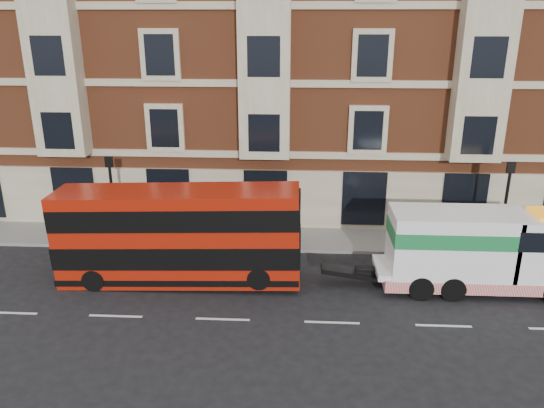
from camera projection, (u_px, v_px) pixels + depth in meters
The scene contains 7 objects.
ground at pixel (223, 319), 19.46m from camera, with size 120.00×120.00×0.00m, color black.
sidewalk at pixel (244, 238), 26.49m from camera, with size 90.00×3.00×0.15m, color slate.
victorian_terrace at pixel (263, 25), 30.21m from camera, with size 45.00×12.00×20.40m.
lamp_post_west at pixel (112, 194), 24.72m from camera, with size 0.35×0.15×4.35m.
lamp_post_east at pixel (506, 201), 23.78m from camera, with size 0.35×0.15×4.35m.
double_decker_bus at pixel (179, 234), 21.60m from camera, with size 9.91×2.27×4.01m.
tow_truck at pixel (478, 249), 21.10m from camera, with size 7.93×2.34×3.30m.
Camera 1 is at (2.74, -16.81, 10.47)m, focal length 35.00 mm.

